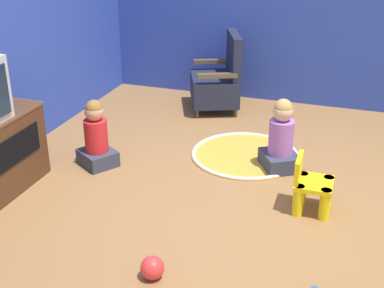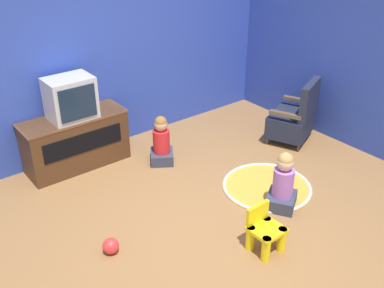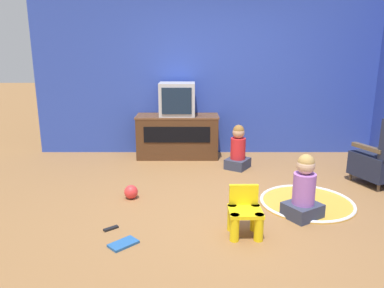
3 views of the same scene
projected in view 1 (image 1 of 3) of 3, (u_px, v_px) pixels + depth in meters
The scene contains 7 objects.
ground_plane at pixel (215, 198), 4.55m from camera, with size 30.00×30.00×0.00m, color olive.
black_armchair at pixel (218, 81), 6.38m from camera, with size 0.82×0.75×0.92m.
yellow_kid_chair at pixel (311, 188), 4.31m from camera, with size 0.32×0.30×0.46m.
play_mat at pixel (245, 155), 5.32m from camera, with size 1.08×1.08×0.04m.
child_watching_left at pixel (96, 138), 5.02m from camera, with size 0.43×0.44×0.66m.
child_watching_center at pixel (281, 139), 4.95m from camera, with size 0.46×0.45×0.69m.
toy_ball at pixel (152, 268), 3.56m from camera, with size 0.16×0.16×0.16m.
Camera 1 is at (-3.81, -1.09, 2.31)m, focal length 50.00 mm.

